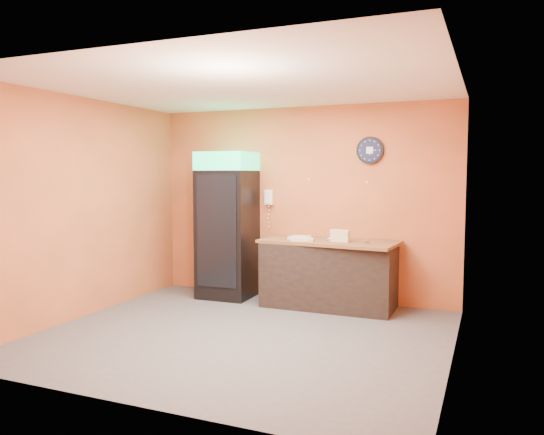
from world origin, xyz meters
The scene contains 15 objects.
floor centered at (0.00, 0.00, 0.00)m, with size 4.50×4.50×0.00m, color #47474C.
back_wall centered at (0.00, 2.00, 1.40)m, with size 4.50×0.02×2.80m, color #DA693D.
left_wall centered at (-2.25, 0.00, 1.40)m, with size 0.02×4.00×2.80m, color #DA693D.
right_wall centered at (2.25, 0.00, 1.40)m, with size 0.02×4.00×2.80m, color #DA693D.
ceiling centered at (0.00, 0.00, 2.80)m, with size 4.50×4.00×0.02m, color white.
beverage_cooler centered at (-1.05, 1.60, 1.05)m, with size 0.77×0.79×2.15m.
prep_counter centered at (0.53, 1.61, 0.44)m, with size 1.77×0.79×0.88m, color black.
wall_clock centered at (0.99, 1.97, 2.15)m, with size 0.38×0.06×0.38m.
wall_phone centered at (-0.51, 1.95, 1.48)m, with size 0.12×0.11×0.22m.
butcher_paper centered at (0.53, 1.61, 0.90)m, with size 1.84×0.85×0.04m, color brown.
sub_roll_stack centered at (0.71, 1.51, 1.01)m, with size 0.26×0.12×0.16m.
wrapped_sandwich_left centered at (0.10, 1.55, 0.94)m, with size 0.27×0.11×0.04m, color silver.
wrapped_sandwich_mid centered at (0.22, 1.39, 0.95)m, with size 0.30×0.12×0.04m, color silver.
wrapped_sandwich_right centered at (0.11, 1.68, 0.94)m, with size 0.26×0.10×0.04m, color silver.
kitchen_tool centered at (0.65, 1.68, 0.96)m, with size 0.07×0.07×0.07m, color silver.
Camera 1 is at (2.56, -5.33, 1.84)m, focal length 35.00 mm.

